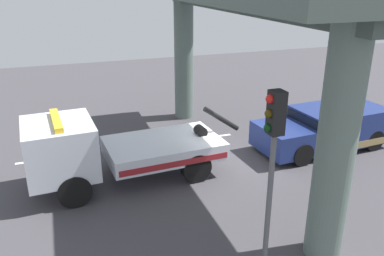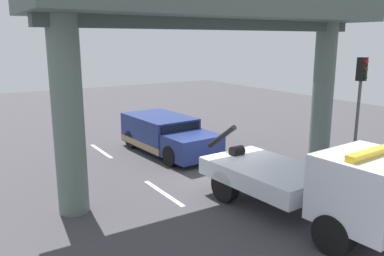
# 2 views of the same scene
# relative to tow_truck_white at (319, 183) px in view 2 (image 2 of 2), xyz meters

# --- Properties ---
(ground_plane) EXTENTS (60.00, 40.00, 0.10)m
(ground_plane) POSITION_rel_tow_truck_white_xyz_m (-4.26, -0.05, -1.25)
(ground_plane) COLOR #423F44
(lane_stripe_west) EXTENTS (2.60, 0.16, 0.01)m
(lane_stripe_west) POSITION_rel_tow_truck_white_xyz_m (-10.26, -2.52, -1.20)
(lane_stripe_west) COLOR silver
(lane_stripe_west) RESTS_ON ground
(lane_stripe_mid) EXTENTS (2.60, 0.16, 0.01)m
(lane_stripe_mid) POSITION_rel_tow_truck_white_xyz_m (-4.26, -2.52, -1.20)
(lane_stripe_mid) COLOR silver
(lane_stripe_mid) RESTS_ON ground
(tow_truck_white) EXTENTS (7.31, 2.73, 2.46)m
(tow_truck_white) POSITION_rel_tow_truck_white_xyz_m (0.00, 0.00, 0.00)
(tow_truck_white) COLOR silver
(tow_truck_white) RESTS_ON ground
(towed_van_green) EXTENTS (5.32, 2.48, 1.58)m
(towed_van_green) POSITION_rel_tow_truck_white_xyz_m (-8.55, -0.05, -0.42)
(towed_van_green) COLOR navy
(towed_van_green) RESTS_ON ground
(overpass_structure) EXTENTS (3.60, 12.76, 6.72)m
(overpass_structure) POSITION_rel_tow_truck_white_xyz_m (-4.43, -0.05, 4.47)
(overpass_structure) COLOR #596B60
(overpass_structure) RESTS_ON ground
(traffic_light_near) EXTENTS (0.39, 0.32, 4.32)m
(traffic_light_near) POSITION_rel_tow_truck_white_xyz_m (-2.74, 5.44, 1.95)
(traffic_light_near) COLOR #515456
(traffic_light_near) RESTS_ON ground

